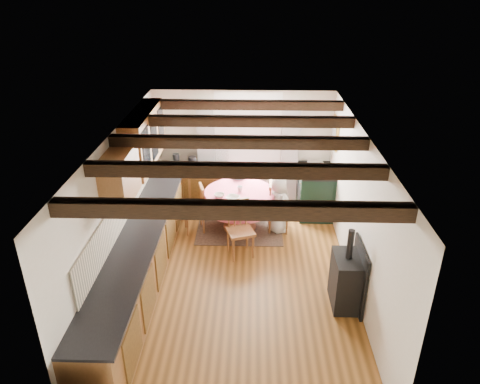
{
  "coord_description": "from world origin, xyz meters",
  "views": [
    {
      "loc": [
        0.21,
        -5.91,
        4.41
      ],
      "look_at": [
        0.0,
        0.8,
        1.15
      ],
      "focal_mm": 33.54,
      "sensor_mm": 36.0,
      "label": 1
    }
  ],
  "objects_px": {
    "chair_right": "(279,207)",
    "child_far": "(238,190)",
    "child_right": "(278,204)",
    "aga_range": "(315,190)",
    "cast_iron_stove": "(347,268)",
    "chair_near": "(240,230)",
    "chair_left": "(194,209)",
    "dining_table": "(240,210)",
    "cup": "(240,189)"
  },
  "relations": [
    {
      "from": "chair_right",
      "to": "child_far",
      "type": "height_order",
      "value": "child_far"
    },
    {
      "from": "child_right",
      "to": "child_far",
      "type": "bearing_deg",
      "value": 31.12
    },
    {
      "from": "aga_range",
      "to": "child_far",
      "type": "distance_m",
      "value": 1.55
    },
    {
      "from": "chair_right",
      "to": "aga_range",
      "type": "relative_size",
      "value": 0.93
    },
    {
      "from": "child_far",
      "to": "child_right",
      "type": "relative_size",
      "value": 0.96
    },
    {
      "from": "child_far",
      "to": "cup",
      "type": "xyz_separation_m",
      "value": [
        0.05,
        -0.57,
        0.29
      ]
    },
    {
      "from": "cup",
      "to": "chair_left",
      "type": "bearing_deg",
      "value": -172.14
    },
    {
      "from": "chair_near",
      "to": "chair_right",
      "type": "xyz_separation_m",
      "value": [
        0.7,
        0.89,
        -0.01
      ]
    },
    {
      "from": "chair_left",
      "to": "aga_range",
      "type": "xyz_separation_m",
      "value": [
        2.36,
        0.83,
        0.02
      ]
    },
    {
      "from": "chair_right",
      "to": "cast_iron_stove",
      "type": "relative_size",
      "value": 0.78
    },
    {
      "from": "chair_near",
      "to": "chair_left",
      "type": "relative_size",
      "value": 1.09
    },
    {
      "from": "aga_range",
      "to": "child_far",
      "type": "relative_size",
      "value": 0.97
    },
    {
      "from": "child_right",
      "to": "cup",
      "type": "distance_m",
      "value": 0.77
    },
    {
      "from": "dining_table",
      "to": "cast_iron_stove",
      "type": "xyz_separation_m",
      "value": [
        1.61,
        -2.13,
        0.23
      ]
    },
    {
      "from": "chair_right",
      "to": "child_right",
      "type": "bearing_deg",
      "value": 152.88
    },
    {
      "from": "chair_left",
      "to": "cast_iron_stove",
      "type": "distance_m",
      "value": 3.2
    },
    {
      "from": "chair_right",
      "to": "cast_iron_stove",
      "type": "bearing_deg",
      "value": -154.45
    },
    {
      "from": "child_right",
      "to": "dining_table",
      "type": "bearing_deg",
      "value": 67.57
    },
    {
      "from": "cast_iron_stove",
      "to": "aga_range",
      "type": "bearing_deg",
      "value": 92.19
    },
    {
      "from": "dining_table",
      "to": "child_far",
      "type": "relative_size",
      "value": 1.2
    },
    {
      "from": "chair_left",
      "to": "cast_iron_stove",
      "type": "height_order",
      "value": "cast_iron_stove"
    },
    {
      "from": "child_far",
      "to": "cast_iron_stove",
      "type": "bearing_deg",
      "value": 117.56
    },
    {
      "from": "dining_table",
      "to": "cast_iron_stove",
      "type": "bearing_deg",
      "value": -52.94
    },
    {
      "from": "chair_right",
      "to": "cup",
      "type": "relative_size",
      "value": 9.71
    },
    {
      "from": "chair_near",
      "to": "cast_iron_stove",
      "type": "xyz_separation_m",
      "value": [
        1.57,
        -1.24,
        0.13
      ]
    },
    {
      "from": "chair_left",
      "to": "chair_near",
      "type": "bearing_deg",
      "value": 32.52
    },
    {
      "from": "aga_range",
      "to": "cast_iron_stove",
      "type": "height_order",
      "value": "cast_iron_stove"
    },
    {
      "from": "aga_range",
      "to": "child_far",
      "type": "height_order",
      "value": "child_far"
    },
    {
      "from": "dining_table",
      "to": "aga_range",
      "type": "bearing_deg",
      "value": 26.16
    },
    {
      "from": "cast_iron_stove",
      "to": "child_right",
      "type": "bearing_deg",
      "value": 113.05
    },
    {
      "from": "dining_table",
      "to": "cup",
      "type": "relative_size",
      "value": 12.92
    },
    {
      "from": "aga_range",
      "to": "child_right",
      "type": "bearing_deg",
      "value": -135.15
    },
    {
      "from": "chair_right",
      "to": "cast_iron_stove",
      "type": "xyz_separation_m",
      "value": [
        0.87,
        -2.13,
        0.14
      ]
    },
    {
      "from": "chair_right",
      "to": "child_right",
      "type": "height_order",
      "value": "child_right"
    },
    {
      "from": "chair_right",
      "to": "child_right",
      "type": "relative_size",
      "value": 0.87
    },
    {
      "from": "chair_left",
      "to": "chair_right",
      "type": "distance_m",
      "value": 1.6
    },
    {
      "from": "chair_left",
      "to": "child_right",
      "type": "relative_size",
      "value": 0.82
    },
    {
      "from": "chair_left",
      "to": "child_far",
      "type": "height_order",
      "value": "child_far"
    },
    {
      "from": "dining_table",
      "to": "chair_near",
      "type": "bearing_deg",
      "value": -87.18
    },
    {
      "from": "dining_table",
      "to": "cup",
      "type": "distance_m",
      "value": 0.44
    },
    {
      "from": "dining_table",
      "to": "chair_left",
      "type": "relative_size",
      "value": 1.41
    },
    {
      "from": "dining_table",
      "to": "chair_right",
      "type": "xyz_separation_m",
      "value": [
        0.74,
        -0.01,
        0.1
      ]
    },
    {
      "from": "chair_near",
      "to": "cup",
      "type": "height_order",
      "value": "chair_near"
    },
    {
      "from": "chair_right",
      "to": "child_far",
      "type": "xyz_separation_m",
      "value": [
        -0.78,
        0.6,
        0.05
      ]
    },
    {
      "from": "aga_range",
      "to": "cast_iron_stove",
      "type": "xyz_separation_m",
      "value": [
        0.11,
        -2.87,
        0.14
      ]
    },
    {
      "from": "dining_table",
      "to": "child_far",
      "type": "xyz_separation_m",
      "value": [
        -0.04,
        0.59,
        0.15
      ]
    },
    {
      "from": "chair_near",
      "to": "chair_right",
      "type": "height_order",
      "value": "chair_near"
    },
    {
      "from": "chair_near",
      "to": "chair_left",
      "type": "bearing_deg",
      "value": 119.23
    },
    {
      "from": "dining_table",
      "to": "aga_range",
      "type": "xyz_separation_m",
      "value": [
        1.5,
        0.74,
        0.09
      ]
    },
    {
      "from": "aga_range",
      "to": "dining_table",
      "type": "bearing_deg",
      "value": -153.84
    }
  ]
}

